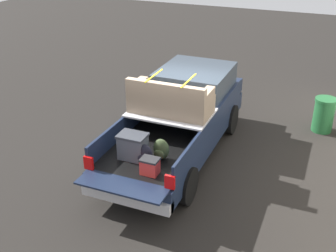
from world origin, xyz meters
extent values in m
plane|color=black|center=(0.00, 0.00, 0.00)|extent=(40.00, 40.00, 0.00)
cube|color=#162138|center=(0.00, 0.00, 0.62)|extent=(5.50, 1.92, 0.46)
cube|color=black|center=(-1.20, 0.00, 0.87)|extent=(2.80, 1.80, 0.04)
cube|color=#162138|center=(-1.20, 0.93, 1.10)|extent=(2.80, 0.06, 0.50)
cube|color=#162138|center=(-1.20, -0.93, 1.10)|extent=(2.80, 0.06, 0.50)
cube|color=#162138|center=(0.17, 0.00, 1.10)|extent=(0.06, 1.80, 0.50)
cube|color=#162138|center=(-2.88, 0.00, 0.87)|extent=(0.55, 1.80, 0.04)
cube|color=#B2B2B7|center=(-0.43, 0.00, 1.37)|extent=(1.25, 1.92, 0.04)
cube|color=#162138|center=(1.35, 0.00, 1.10)|extent=(2.30, 1.92, 0.50)
cube|color=#2D3842|center=(1.25, 0.00, 1.64)|extent=(1.94, 1.76, 0.58)
cube|color=#162138|center=(2.70, 0.00, 1.04)|extent=(0.40, 1.82, 0.38)
cube|color=#B2B2B7|center=(-2.72, 0.00, 0.51)|extent=(0.24, 1.92, 0.24)
cube|color=red|center=(-2.62, 0.88, 1.03)|extent=(0.06, 0.20, 0.28)
cube|color=red|center=(-2.62, -0.88, 1.03)|extent=(0.06, 0.20, 0.28)
cylinder|color=black|center=(1.75, 0.88, 0.41)|extent=(0.82, 0.30, 0.82)
cylinder|color=black|center=(1.75, -0.88, 0.41)|extent=(0.82, 0.30, 0.82)
cylinder|color=black|center=(-1.75, 0.88, 0.41)|extent=(0.82, 0.30, 0.82)
cylinder|color=black|center=(-1.75, -0.88, 0.41)|extent=(0.82, 0.30, 0.82)
cube|color=#474C56|center=(-1.88, 0.26, 1.14)|extent=(0.40, 0.55, 0.50)
cube|color=#31353C|center=(-1.88, 0.26, 1.41)|extent=(0.44, 0.59, 0.05)
ellipsoid|color=black|center=(-1.98, -0.07, 1.10)|extent=(0.20, 0.32, 0.43)
ellipsoid|color=black|center=(-2.09, -0.07, 1.04)|extent=(0.09, 0.23, 0.19)
ellipsoid|color=#384728|center=(-1.69, -0.30, 1.12)|extent=(0.20, 0.35, 0.46)
ellipsoid|color=#384728|center=(-1.80, -0.30, 1.05)|extent=(0.09, 0.25, 0.20)
cube|color=red|center=(-2.30, -0.32, 1.04)|extent=(0.26, 0.34, 0.30)
cube|color=#262628|center=(-2.30, -0.32, 1.21)|extent=(0.28, 0.36, 0.04)
cube|color=#84705B|center=(-0.43, 0.00, 1.60)|extent=(0.86, 1.87, 0.42)
cube|color=#84705B|center=(-0.77, 0.00, 2.01)|extent=(0.16, 1.87, 0.40)
cube|color=#84705B|center=(-0.38, 0.83, 1.92)|extent=(0.62, 0.20, 0.22)
cube|color=#84705B|center=(-0.38, -0.83, 1.92)|extent=(0.62, 0.20, 0.22)
cube|color=yellow|center=(-0.43, 0.42, 2.22)|extent=(0.96, 0.03, 0.02)
cube|color=yellow|center=(-0.43, -0.42, 2.22)|extent=(0.96, 0.03, 0.02)
cylinder|color=#1E592D|center=(2.87, -3.28, 0.45)|extent=(0.56, 0.56, 0.90)
cylinder|color=#1E592D|center=(2.87, -3.28, 0.94)|extent=(0.60, 0.60, 0.08)
camera|label=1|loc=(-8.61, -3.34, 5.40)|focal=44.71mm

